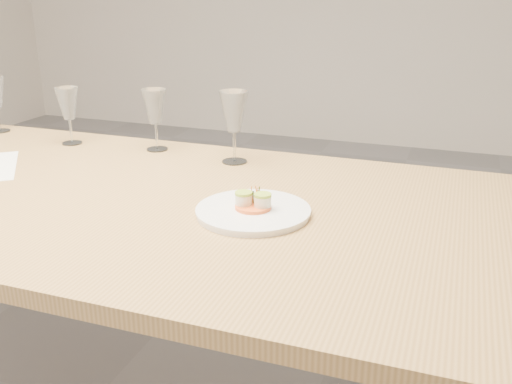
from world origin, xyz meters
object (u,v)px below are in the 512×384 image
(wine_glass_2, at_px, (155,108))
(wine_glass_3, at_px, (234,113))
(dining_table, at_px, (65,206))
(dinner_plate, at_px, (253,210))
(wine_glass_1, at_px, (68,105))

(wine_glass_2, bearing_deg, wine_glass_3, -8.39)
(dining_table, relative_size, wine_glass_3, 11.06)
(wine_glass_2, relative_size, wine_glass_3, 0.92)
(dinner_plate, relative_size, wine_glass_1, 1.42)
(dining_table, xyz_separation_m, wine_glass_3, (0.37, 0.34, 0.22))
(wine_glass_2, height_order, wine_glass_3, wine_glass_3)
(dining_table, bearing_deg, wine_glass_1, 123.00)
(wine_glass_1, relative_size, wine_glass_2, 0.96)
(dining_table, xyz_separation_m, wine_glass_1, (-0.23, 0.36, 0.20))
(dining_table, relative_size, wine_glass_1, 12.56)
(wine_glass_1, relative_size, wine_glass_3, 0.88)
(dinner_plate, xyz_separation_m, wine_glass_1, (-0.80, 0.39, 0.12))
(dining_table, height_order, wine_glass_1, wine_glass_1)
(dinner_plate, height_order, wine_glass_2, wine_glass_2)
(wine_glass_2, bearing_deg, dining_table, -101.49)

